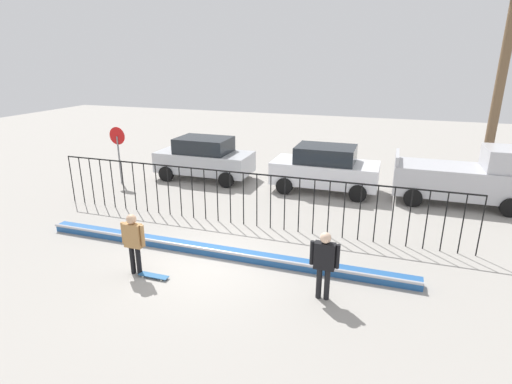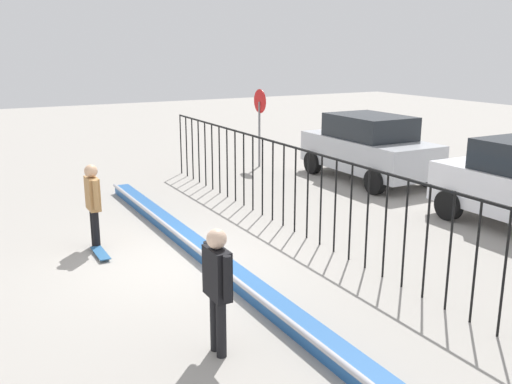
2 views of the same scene
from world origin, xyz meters
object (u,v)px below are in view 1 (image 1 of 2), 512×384
Objects in this scene: stop_sign at (118,147)px; parked_car_silver at (204,158)px; skateboard at (154,276)px; skateboarder at (133,239)px; parked_car_white at (325,168)px; camera_operator at (324,260)px; pickup_truck at (466,178)px.

parked_car_silver is at bearing 30.39° from stop_sign.
skateboard is at bearing -76.87° from parked_car_silver.
stop_sign is at bearing 144.32° from skateboarder.
stop_sign is (-8.68, -1.84, 0.64)m from parked_car_white.
stop_sign reaches higher than skateboard.
skateboarder is at bearing -108.67° from parked_car_white.
skateboard is at bearing 29.28° from camera_operator.
skateboarder is 0.66× the size of stop_sign.
camera_operator is 0.67× the size of stop_sign.
skateboard is (0.53, -0.05, -0.93)m from skateboarder.
camera_operator is at bearing -31.41° from stop_sign.
parked_car_white is (2.88, 8.43, 0.91)m from skateboard.
stop_sign is (-5.27, 6.55, 0.63)m from skateboarder.
skateboarder reaches higher than skateboard.
skateboarder is 0.99× the size of camera_operator.
skateboard is 4.35m from camera_operator.
camera_operator is 0.39× the size of parked_car_silver.
pickup_truck is 14.12m from stop_sign.
camera_operator is 0.35× the size of pickup_truck.
parked_car_silver reaches higher than camera_operator.
parked_car_silver is (-2.08, 8.41, -0.02)m from skateboarder.
pickup_truck is (10.79, 0.12, 0.06)m from parked_car_silver.
parked_car_silver is at bearing -174.08° from pickup_truck.
pickup_truck is (5.29, 0.15, 0.06)m from parked_car_white.
camera_operator is at bearing -110.72° from pickup_truck.
stop_sign reaches higher than parked_car_silver.
parked_car_silver is 5.50m from parked_car_white.
camera_operator is at bearing 20.68° from skateboarder.
skateboarder is at bearing 28.00° from camera_operator.
pickup_truck is (8.17, 8.58, 0.98)m from skateboard.
stop_sign is at bearing -8.58° from camera_operator.
skateboarder is 9.06m from parked_car_white.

